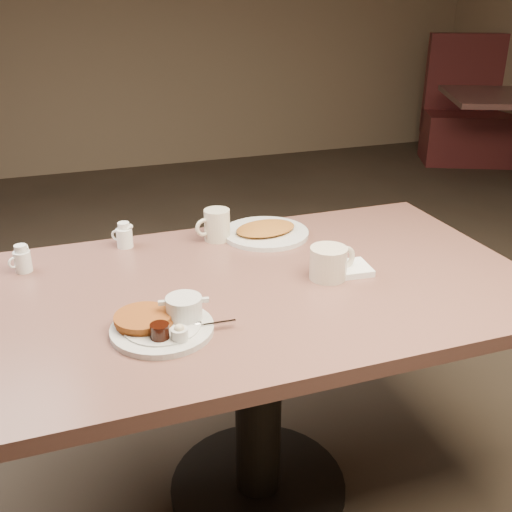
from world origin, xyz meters
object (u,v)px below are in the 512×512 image
object	(u,v)px
booth_back_right	(503,119)
main_plate	(164,322)
diner_table	(258,336)
coffee_mug_far	(216,225)
coffee_mug_near	(330,262)
creamer_right	(124,236)
creamer_left	(22,259)
hash_plate	(266,232)

from	to	relation	value
booth_back_right	main_plate	bearing A→B (deg)	-139.44
diner_table	coffee_mug_far	size ratio (longest dim) A/B	12.18
diner_table	booth_back_right	distance (m)	4.56
coffee_mug_near	creamer_right	bearing A→B (deg)	141.04
creamer_left	diner_table	bearing A→B (deg)	-25.38
main_plate	hash_plate	distance (m)	0.64
diner_table	creamer_right	world-z (taller)	creamer_right
main_plate	booth_back_right	size ratio (longest dim) A/B	0.15
main_plate	diner_table	bearing A→B (deg)	29.08
diner_table	hash_plate	world-z (taller)	hash_plate
diner_table	creamer_left	distance (m)	0.70
coffee_mug_near	main_plate	bearing A→B (deg)	-165.50
booth_back_right	creamer_right	bearing A→B (deg)	-144.64
diner_table	creamer_right	bearing A→B (deg)	129.81
coffee_mug_far	creamer_right	world-z (taller)	coffee_mug_far
main_plate	creamer_left	xyz separation A→B (m)	(-0.31, 0.45, 0.01)
hash_plate	booth_back_right	xyz separation A→B (m)	(3.28, 2.70, -0.35)
coffee_mug_near	coffee_mug_far	distance (m)	0.43
coffee_mug_near	creamer_right	world-z (taller)	coffee_mug_near
main_plate	coffee_mug_near	bearing A→B (deg)	14.50
creamer_right	booth_back_right	xyz separation A→B (m)	(3.73, 2.64, -0.38)
coffee_mug_far	creamer_left	bearing A→B (deg)	-175.62
main_plate	creamer_left	distance (m)	0.55
hash_plate	diner_table	bearing A→B (deg)	-113.44
hash_plate	coffee_mug_near	bearing A→B (deg)	-80.50
booth_back_right	creamer_left	bearing A→B (deg)	-145.85
creamer_left	main_plate	bearing A→B (deg)	-55.23
main_plate	coffee_mug_far	xyz separation A→B (m)	(0.27, 0.49, 0.03)
creamer_right	booth_back_right	distance (m)	4.59
diner_table	main_plate	bearing A→B (deg)	-150.92
coffee_mug_far	creamer_right	xyz separation A→B (m)	(-0.28, 0.04, -0.01)
booth_back_right	hash_plate	bearing A→B (deg)	-140.56
diner_table	hash_plate	bearing A→B (deg)	66.56
creamer_left	creamer_right	size ratio (longest dim) A/B	1.00
creamer_left	hash_plate	xyz separation A→B (m)	(0.74, 0.03, -0.02)
creamer_left	booth_back_right	distance (m)	4.87
creamer_left	booth_back_right	xyz separation A→B (m)	(4.02, 2.73, -0.38)
diner_table	creamer_left	size ratio (longest dim) A/B	18.75
creamer_left	coffee_mug_near	bearing A→B (deg)	-22.03
main_plate	coffee_mug_near	size ratio (longest dim) A/B	2.01
creamer_left	booth_back_right	world-z (taller)	booth_back_right
coffee_mug_far	hash_plate	xyz separation A→B (m)	(0.16, -0.02, -0.04)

